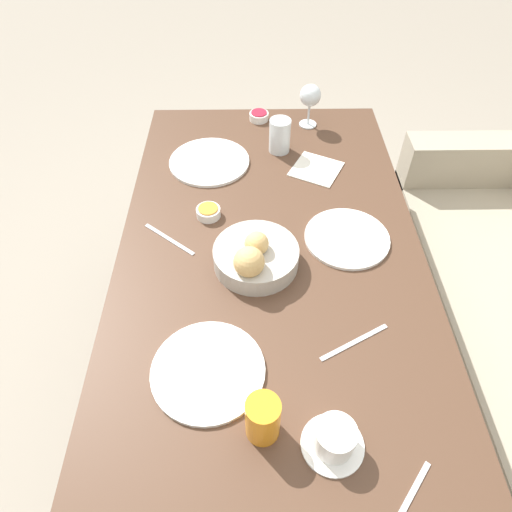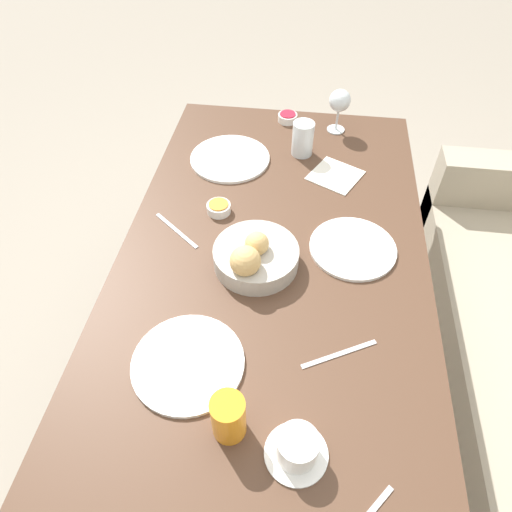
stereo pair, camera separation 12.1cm
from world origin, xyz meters
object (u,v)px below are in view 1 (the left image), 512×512
plate_far_center (347,238)px  jam_bowl_berry (259,116)px  juice_glass (263,419)px  napkin (316,169)px  wine_glass (310,97)px  plate_near_right (208,371)px  coffee_cup (334,439)px  jam_bowl_honey (208,212)px  water_tumbler (280,136)px  bread_basket (255,256)px  plate_near_left (209,162)px  spoon_coffee (412,494)px  fork_silver (354,342)px  knife_silver (169,239)px

plate_far_center → jam_bowl_berry: 0.68m
juice_glass → napkin: juice_glass is taller
wine_glass → jam_bowl_berry: 0.21m
plate_near_right → coffee_cup: bearing=57.2°
juice_glass → coffee_cup: juice_glass is taller
jam_bowl_honey → water_tumbler: bearing=145.8°
bread_basket → plate_near_right: bread_basket is taller
bread_basket → plate_near_left: size_ratio=0.85×
plate_near_left → spoon_coffee: bearing=22.7°
wine_glass → jam_bowl_berry: wine_glass is taller
plate_far_center → napkin: plate_far_center is taller
plate_near_right → napkin: bearing=156.6°
fork_silver → water_tumbler: bearing=-169.9°
jam_bowl_berry → knife_silver: jam_bowl_berry is taller
bread_basket → water_tumbler: (-0.53, 0.09, 0.02)m
plate_near_left → wine_glass: bearing=123.1°
jam_bowl_honey → coffee_cup: bearing=22.7°
coffee_cup → knife_silver: (-0.58, -0.39, -0.03)m
bread_basket → jam_bowl_honey: (-0.20, -0.14, -0.02)m
spoon_coffee → jam_bowl_berry: bearing=-168.8°
coffee_cup → fork_silver: 0.25m
bread_basket → spoon_coffee: bread_basket is taller
plate_near_left → jam_bowl_honey: 0.26m
jam_bowl_honey → spoon_coffee: size_ratio=0.61×
plate_near_left → juice_glass: (0.91, 0.16, 0.05)m
water_tumbler → fork_silver: 0.79m
bread_basket → plate_near_left: bearing=-162.3°
plate_near_left → fork_silver: bearing=28.1°
plate_near_right → wine_glass: size_ratio=1.64×
plate_near_right → wine_glass: (-1.01, 0.31, 0.11)m
bread_basket → plate_far_center: bearing=110.3°
jam_bowl_berry → fork_silver: (0.98, 0.20, -0.01)m
juice_glass → jam_bowl_honey: 0.66m
jam_bowl_honey → knife_silver: jam_bowl_honey is taller
fork_silver → napkin: napkin is taller
juice_glass → fork_silver: juice_glass is taller
knife_silver → napkin: (-0.32, 0.45, 0.00)m
juice_glass → water_tumbler: bearing=175.2°
bread_basket → plate_near_right: (0.31, -0.11, -0.03)m
knife_silver → plate_near_left: bearing=165.3°
coffee_cup → juice_glass: bearing=-103.3°
juice_glass → coffee_cup: bearing=76.7°
plate_far_center → coffee_cup: (0.57, -0.11, 0.03)m
water_tumbler → wine_glass: bearing=144.6°
water_tumbler → jam_bowl_berry: size_ratio=1.63×
plate_near_left → jam_bowl_berry: size_ratio=3.76×
wine_glass → coffee_cup: bearing=-2.8°
fork_silver → knife_silver: bearing=-126.2°
coffee_cup → jam_bowl_honey: 0.73m
wine_glass → knife_silver: size_ratio=1.01×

